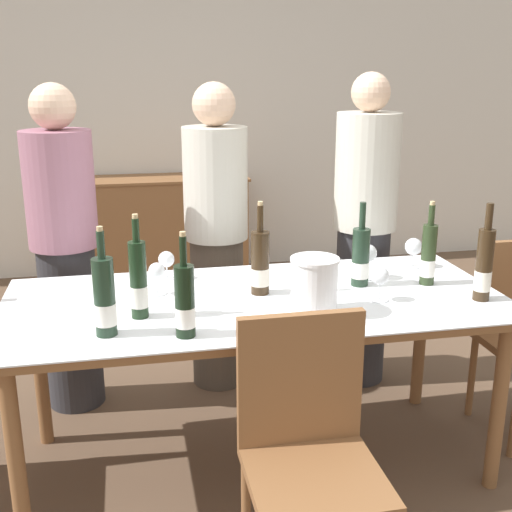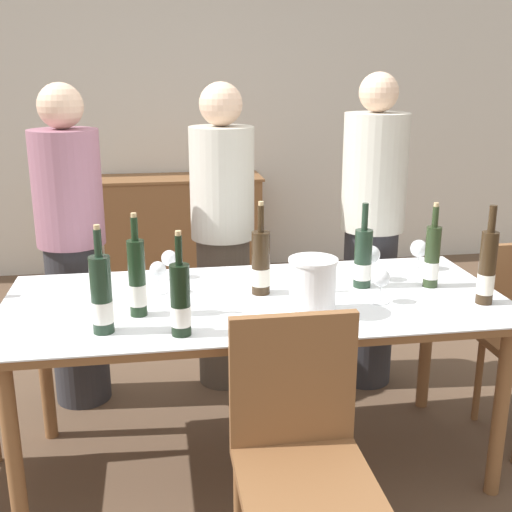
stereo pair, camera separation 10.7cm
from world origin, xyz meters
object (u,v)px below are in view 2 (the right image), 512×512
Objects in this scene: person_host at (72,250)px; wine_glass_1 at (371,256)px; sideboard_cabinet at (183,227)px; wine_glass_4 at (381,279)px; wine_bottle_5 at (432,258)px; wine_bottle_6 at (363,259)px; chair_near_front at (299,441)px; person_guest_right at (371,235)px; wine_bottle_1 at (102,297)px; dining_table at (256,314)px; wine_glass_0 at (158,271)px; wine_glass_3 at (169,259)px; wine_bottle_0 at (137,280)px; wine_bottle_4 at (180,301)px; wine_bottle_3 at (261,264)px; person_guest_left at (223,239)px; wine_glass_2 at (419,249)px; wine_bottle_2 at (487,269)px; ice_bucket at (313,285)px.

wine_glass_1 is at bearing -22.86° from person_host.
wine_glass_4 is at bearing -76.86° from sideboard_cabinet.
wine_bottle_6 is (-0.29, 0.04, -0.01)m from wine_bottle_5.
person_guest_right reaches higher than chair_near_front.
wine_bottle_1 is 0.43× the size of chair_near_front.
dining_table is 0.70m from chair_near_front.
person_guest_right reaches higher than person_host.
wine_glass_0 is 1.07× the size of wine_glass_3.
wine_bottle_0 is 0.46m from wine_glass_3.
wine_glass_0 is at bearing 99.09° from wine_bottle_4.
wine_glass_0 is (-0.42, 0.08, -0.03)m from wine_bottle_3.
sideboard_cabinet is at bearing 105.60° from wine_glass_1.
wine_bottle_5 is at bearing -43.57° from person_guest_left.
wine_bottle_3 is 2.88× the size of wine_glass_0.
wine_bottle_0 is 0.53m from wine_bottle_3.
wine_glass_0 is 0.96× the size of wine_glass_4.
wine_glass_2 is (0.05, 0.24, -0.03)m from wine_bottle_5.
person_guest_left reaches higher than wine_bottle_1.
wine_bottle_3 is (-0.86, 0.25, -0.02)m from wine_bottle_2.
wine_bottle_1 is 1.20m from wine_glass_1.
chair_near_front is (0.00, -0.74, -0.37)m from wine_bottle_3.
person_host is (-0.63, -1.98, 0.39)m from sideboard_cabinet.
wine_bottle_2 is at bearing -33.05° from wine_bottle_6.
wine_bottle_0 is 1.04m from wine_glass_1.
wine_bottle_2 is at bearing -69.75° from sideboard_cabinet.
chair_near_front is (-0.15, -0.48, -0.36)m from ice_bucket.
wine_bottle_2 reaches higher than sideboard_cabinet.
wine_glass_2 is (0.78, 0.22, -0.03)m from wine_bottle_3.
wine_bottle_1 is 2.90× the size of wine_glass_0.
wine_bottle_1 is 0.69m from wine_bottle_3.
person_guest_right reaches higher than person_guest_left.
wine_glass_3 is at bearing 143.82° from wine_bottle_3.
wine_bottle_2 is 0.50m from wine_glass_1.
wine_bottle_4 is 1.27m from wine_glass_2.
wine_glass_0 is 0.20m from wine_glass_3.
person_guest_right is (0.72, 0.69, 0.13)m from dining_table.
wine_bottle_3 reaches higher than wine_glass_4.
wine_bottle_4 reaches higher than wine_glass_1.
wine_bottle_6 is at bearing -76.10° from sideboard_cabinet.
person_guest_right is (0.90, -2.01, 0.41)m from sideboard_cabinet.
wine_glass_0 is 0.91m from wine_glass_4.
ice_bucket is 0.14× the size of person_host.
wine_glass_0 is at bearing 150.01° from ice_bucket.
sideboard_cabinet is 0.63× the size of dining_table.
wine_bottle_0 is (-0.65, 0.09, 0.03)m from ice_bucket.
wine_glass_3 is (-1.23, 0.52, -0.06)m from wine_bottle_2.
wine_bottle_3 is 0.24× the size of person_host.
wine_bottle_1 is 1.00m from person_host.
wine_bottle_6 is at bearing -129.64° from wine_glass_1.
wine_bottle_1 reaches higher than wine_glass_0.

